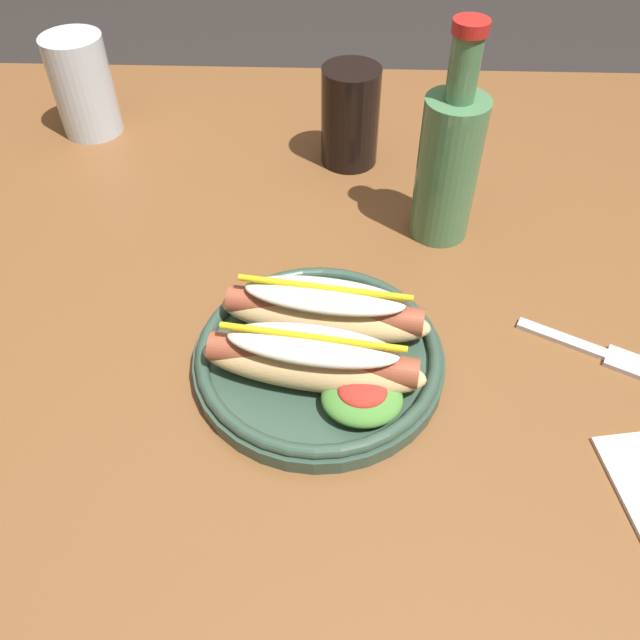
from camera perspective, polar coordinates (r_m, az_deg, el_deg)
The scene contains 7 objects.
ground_plane at distance 1.31m, azimuth -2.88°, elevation -20.68°, with size 8.00×8.00×0.00m, color #2D2826.
dining_table at distance 0.77m, azimuth -4.63°, elevation -1.63°, with size 1.15×0.98×0.74m.
hot_dog_plate at distance 0.58m, azimuth 0.04°, elevation -2.50°, with size 0.23×0.23×0.08m.
fork at distance 0.67m, azimuth 22.72°, elevation -2.39°, with size 0.12×0.07×0.00m.
soda_cup at distance 0.84m, azimuth 2.67°, elevation 17.44°, with size 0.07×0.07×0.12m, color black.
water_cup at distance 0.96m, azimuth -20.13°, elevation 18.77°, with size 0.08×0.08×0.13m, color silver.
glass_bottle at distance 0.71m, azimuth 11.24°, elevation 13.52°, with size 0.07×0.07×0.24m.
Camera 1 is at (0.08, -0.51, 1.21)m, focal length 36.40 mm.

